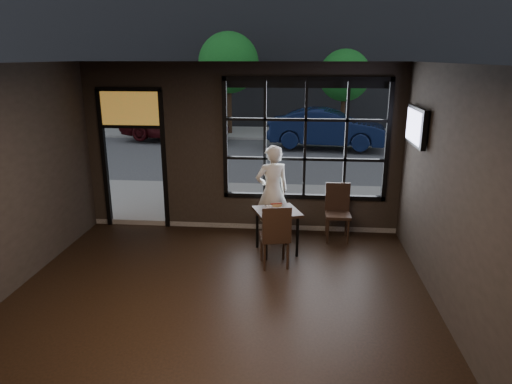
# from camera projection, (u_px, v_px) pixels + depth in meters

# --- Properties ---
(floor) EXTENTS (6.00, 7.00, 0.02)m
(floor) POSITION_uv_depth(u_px,v_px,m) (209.00, 329.00, 5.73)
(floor) COLOR black
(floor) RESTS_ON ground
(ceiling) EXTENTS (6.00, 7.00, 0.02)m
(ceiling) POSITION_uv_depth(u_px,v_px,m) (200.00, 64.00, 4.82)
(ceiling) COLOR black
(ceiling) RESTS_ON ground
(wall_right) EXTENTS (0.04, 7.00, 3.20)m
(wall_right) POSITION_uv_depth(u_px,v_px,m) (473.00, 216.00, 5.02)
(wall_right) COLOR black
(wall_right) RESTS_ON ground
(window_frame) EXTENTS (3.06, 0.12, 2.28)m
(window_frame) POSITION_uv_depth(u_px,v_px,m) (305.00, 140.00, 8.46)
(window_frame) COLOR black
(window_frame) RESTS_ON ground
(stained_transom) EXTENTS (1.20, 0.06, 0.70)m
(stained_transom) POSITION_uv_depth(u_px,v_px,m) (130.00, 108.00, 8.58)
(stained_transom) COLOR orange
(stained_transom) RESTS_ON ground
(street_asphalt) EXTENTS (60.00, 41.00, 0.04)m
(street_asphalt) POSITION_uv_depth(u_px,v_px,m) (281.00, 111.00, 28.65)
(street_asphalt) COLOR #545456
(street_asphalt) RESTS_ON ground
(cafe_table) EXTENTS (0.91, 0.91, 0.77)m
(cafe_table) POSITION_uv_depth(u_px,v_px,m) (277.00, 231.00, 7.88)
(cafe_table) COLOR black
(cafe_table) RESTS_ON floor
(chair_near) EXTENTS (0.54, 0.54, 1.06)m
(chair_near) POSITION_uv_depth(u_px,v_px,m) (275.00, 235.00, 7.33)
(chair_near) COLOR black
(chair_near) RESTS_ON floor
(chair_window) EXTENTS (0.46, 0.46, 1.04)m
(chair_window) POSITION_uv_depth(u_px,v_px,m) (338.00, 213.00, 8.37)
(chair_window) COLOR black
(chair_window) RESTS_ON floor
(man) EXTENTS (0.75, 0.63, 1.75)m
(man) POSITION_uv_depth(u_px,v_px,m) (272.00, 191.00, 8.47)
(man) COLOR white
(man) RESTS_ON floor
(hotdog) EXTENTS (0.21, 0.13, 0.06)m
(hotdog) POSITION_uv_depth(u_px,v_px,m) (276.00, 205.00, 7.95)
(hotdog) COLOR tan
(hotdog) RESTS_ON cafe_table
(cup) EXTENTS (0.16, 0.16, 0.10)m
(cup) POSITION_uv_depth(u_px,v_px,m) (269.00, 208.00, 7.72)
(cup) COLOR silver
(cup) RESTS_ON cafe_table
(tv) EXTENTS (0.12, 1.03, 0.60)m
(tv) POSITION_uv_depth(u_px,v_px,m) (416.00, 126.00, 7.22)
(tv) COLOR black
(tv) RESTS_ON wall_right
(navy_car) EXTENTS (4.35, 1.96, 1.39)m
(navy_car) POSITION_uv_depth(u_px,v_px,m) (327.00, 128.00, 16.53)
(navy_car) COLOR #0C1636
(navy_car) RESTS_ON street_asphalt
(maroon_car) EXTENTS (4.51, 2.40, 1.46)m
(maroon_car) POSITION_uv_depth(u_px,v_px,m) (175.00, 121.00, 18.08)
(maroon_car) COLOR #36090C
(maroon_car) RESTS_ON street_asphalt
(tree_left) EXTENTS (2.51, 2.51, 4.29)m
(tree_left) POSITION_uv_depth(u_px,v_px,m) (229.00, 63.00, 18.98)
(tree_left) COLOR #332114
(tree_left) RESTS_ON street_asphalt
(tree_right) EXTENTS (2.11, 2.11, 3.59)m
(tree_right) POSITION_uv_depth(u_px,v_px,m) (345.00, 76.00, 18.65)
(tree_right) COLOR #332114
(tree_right) RESTS_ON street_asphalt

